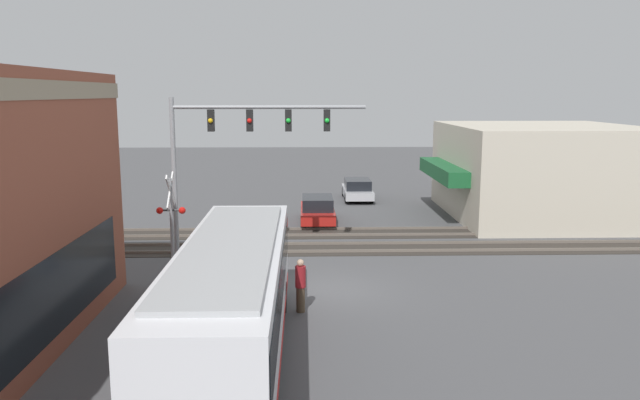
{
  "coord_description": "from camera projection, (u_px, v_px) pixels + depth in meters",
  "views": [
    {
      "loc": [
        -21.33,
        0.95,
        6.93
      ],
      "look_at": [
        4.99,
        0.24,
        2.42
      ],
      "focal_mm": 35.0,
      "sensor_mm": 36.0,
      "label": 1
    }
  ],
  "objects": [
    {
      "name": "rail_track_far",
      "position": [
        323.0,
        233.0,
        31.27
      ],
      "size": [
        2.6,
        60.0,
        0.15
      ],
      "color": "#332D28",
      "rests_on": "ground"
    },
    {
      "name": "pedestrian_near_bus",
      "position": [
        300.0,
        285.0,
        19.89
      ],
      "size": [
        0.34,
        0.34,
        1.74
      ],
      "color": "#473828",
      "rests_on": "ground"
    },
    {
      "name": "rail_track_near",
      "position": [
        325.0,
        248.0,
        28.12
      ],
      "size": [
        2.6,
        60.0,
        0.15
      ],
      "color": "#332D28",
      "rests_on": "ground"
    },
    {
      "name": "ground_plane",
      "position": [
        331.0,
        290.0,
        22.21
      ],
      "size": [
        120.0,
        120.0,
        0.0
      ],
      "primitive_type": "plane",
      "color": "#4C4C4F"
    },
    {
      "name": "parked_car_red",
      "position": [
        317.0,
        210.0,
        33.75
      ],
      "size": [
        4.57,
        1.82,
        1.45
      ],
      "color": "#B21E19",
      "rests_on": "ground"
    },
    {
      "name": "city_bus",
      "position": [
        232.0,
        297.0,
        15.98
      ],
      "size": [
        11.87,
        2.59,
        3.21
      ],
      "color": "silver",
      "rests_on": "ground"
    },
    {
      "name": "crossing_signal",
      "position": [
        171.0,
        210.0,
        25.01
      ],
      "size": [
        1.41,
        1.18,
        3.81
      ],
      "color": "gray",
      "rests_on": "ground"
    },
    {
      "name": "parked_car_silver",
      "position": [
        357.0,
        190.0,
        41.04
      ],
      "size": [
        4.46,
        1.82,
        1.39
      ],
      "color": "#B7B7BC",
      "rests_on": "ground"
    },
    {
      "name": "traffic_signal_gantry",
      "position": [
        237.0,
        137.0,
        25.91
      ],
      "size": [
        0.42,
        8.11,
        6.77
      ],
      "color": "gray",
      "rests_on": "ground"
    },
    {
      "name": "shop_building",
      "position": [
        539.0,
        171.0,
        35.37
      ],
      "size": [
        11.19,
        11.15,
        5.17
      ],
      "color": "beige",
      "rests_on": "ground"
    },
    {
      "name": "pedestrian_at_crossing",
      "position": [
        225.0,
        250.0,
        24.42
      ],
      "size": [
        0.34,
        0.34,
        1.71
      ],
      "color": "#2D3351",
      "rests_on": "ground"
    }
  ]
}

